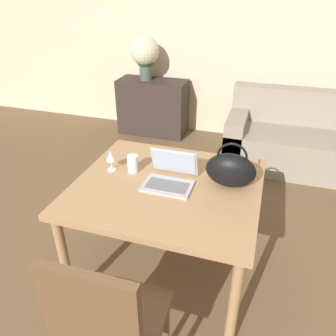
{
  "coord_description": "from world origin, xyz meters",
  "views": [
    {
      "loc": [
        0.56,
        -0.93,
        1.86
      ],
      "look_at": [
        0.03,
        0.73,
        0.86
      ],
      "focal_mm": 35.0,
      "sensor_mm": 36.0,
      "label": 1
    }
  ],
  "objects_px": {
    "drinking_glass": "(133,164)",
    "flower_vase": "(145,54)",
    "chair": "(109,323)",
    "handbag": "(231,170)",
    "laptop": "(171,174)",
    "wine_glass": "(111,157)",
    "couch": "(296,141)"
  },
  "relations": [
    {
      "from": "wine_glass",
      "to": "flower_vase",
      "type": "height_order",
      "value": "flower_vase"
    },
    {
      "from": "flower_vase",
      "to": "wine_glass",
      "type": "bearing_deg",
      "value": -74.71
    },
    {
      "from": "chair",
      "to": "flower_vase",
      "type": "relative_size",
      "value": 1.8
    },
    {
      "from": "laptop",
      "to": "wine_glass",
      "type": "distance_m",
      "value": 0.43
    },
    {
      "from": "laptop",
      "to": "flower_vase",
      "type": "xyz_separation_m",
      "value": [
        -1.05,
        2.29,
        0.26
      ]
    },
    {
      "from": "handbag",
      "to": "drinking_glass",
      "type": "bearing_deg",
      "value": -178.57
    },
    {
      "from": "drinking_glass",
      "to": "couch",
      "type": "bearing_deg",
      "value": 58.04
    },
    {
      "from": "laptop",
      "to": "chair",
      "type": "bearing_deg",
      "value": -90.55
    },
    {
      "from": "chair",
      "to": "flower_vase",
      "type": "distance_m",
      "value": 3.4
    },
    {
      "from": "drinking_glass",
      "to": "laptop",
      "type": "bearing_deg",
      "value": -10.37
    },
    {
      "from": "couch",
      "to": "flower_vase",
      "type": "bearing_deg",
      "value": 168.82
    },
    {
      "from": "chair",
      "to": "wine_glass",
      "type": "xyz_separation_m",
      "value": [
        -0.42,
        0.93,
        0.3
      ]
    },
    {
      "from": "laptop",
      "to": "wine_glass",
      "type": "xyz_separation_m",
      "value": [
        -0.43,
        0.03,
        0.05
      ]
    },
    {
      "from": "drinking_glass",
      "to": "flower_vase",
      "type": "distance_m",
      "value": 2.38
    },
    {
      "from": "drinking_glass",
      "to": "flower_vase",
      "type": "relative_size",
      "value": 0.22
    },
    {
      "from": "couch",
      "to": "handbag",
      "type": "relative_size",
      "value": 4.91
    },
    {
      "from": "couch",
      "to": "handbag",
      "type": "height_order",
      "value": "handbag"
    },
    {
      "from": "chair",
      "to": "laptop",
      "type": "bearing_deg",
      "value": 88.64
    },
    {
      "from": "chair",
      "to": "wine_glass",
      "type": "bearing_deg",
      "value": 113.44
    },
    {
      "from": "couch",
      "to": "handbag",
      "type": "xyz_separation_m",
      "value": [
        -0.52,
        -1.84,
        0.56
      ]
    },
    {
      "from": "chair",
      "to": "laptop",
      "type": "height_order",
      "value": "chair"
    },
    {
      "from": "handbag",
      "to": "flower_vase",
      "type": "relative_size",
      "value": 0.57
    },
    {
      "from": "chair",
      "to": "handbag",
      "type": "bearing_deg",
      "value": 68.18
    },
    {
      "from": "laptop",
      "to": "drinking_glass",
      "type": "height_order",
      "value": "laptop"
    },
    {
      "from": "chair",
      "to": "couch",
      "type": "height_order",
      "value": "chair"
    },
    {
      "from": "laptop",
      "to": "wine_glass",
      "type": "height_order",
      "value": "laptop"
    },
    {
      "from": "couch",
      "to": "laptop",
      "type": "xyz_separation_m",
      "value": [
        -0.88,
        -1.91,
        0.5
      ]
    },
    {
      "from": "laptop",
      "to": "flower_vase",
      "type": "distance_m",
      "value": 2.53
    },
    {
      "from": "wine_glass",
      "to": "laptop",
      "type": "bearing_deg",
      "value": -3.58
    },
    {
      "from": "laptop",
      "to": "drinking_glass",
      "type": "distance_m",
      "value": 0.28
    },
    {
      "from": "chair",
      "to": "couch",
      "type": "xyz_separation_m",
      "value": [
        0.89,
        2.81,
        -0.25
      ]
    },
    {
      "from": "wine_glass",
      "to": "chair",
      "type": "bearing_deg",
      "value": -65.74
    }
  ]
}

